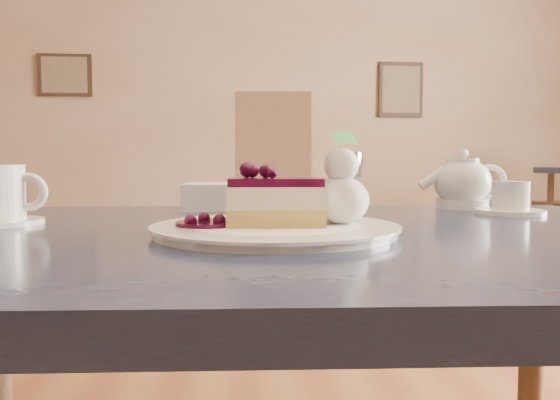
{
  "coord_description": "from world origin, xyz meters",
  "views": [
    {
      "loc": [
        0.08,
        -0.48,
        0.87
      ],
      "look_at": [
        0.14,
        0.15,
        0.82
      ],
      "focal_mm": 35.0,
      "sensor_mm": 36.0,
      "label": 1
    }
  ],
  "objects": [
    {
      "name": "main_table",
      "position": [
        0.14,
        0.27,
        0.69
      ],
      "size": [
        1.28,
        0.89,
        0.77
      ],
      "rotation": [
        0.0,
        0.0,
        -0.05
      ],
      "color": "#1B2840",
      "rests_on": "ground"
    },
    {
      "name": "dessert_plate",
      "position": [
        0.14,
        0.22,
        0.78
      ],
      "size": [
        0.31,
        0.31,
        0.01
      ],
      "primitive_type": "cylinder",
      "color": "white",
      "rests_on": "main_table"
    },
    {
      "name": "cheesecake_slice",
      "position": [
        0.14,
        0.22,
        0.82
      ],
      "size": [
        0.13,
        0.09,
        0.06
      ],
      "rotation": [
        0.0,
        0.0,
        -0.05
      ],
      "color": "gold",
      "rests_on": "dessert_plate"
    },
    {
      "name": "whipped_cream",
      "position": [
        0.23,
        0.23,
        0.82
      ],
      "size": [
        0.07,
        0.07,
        0.07
      ],
      "color": "white",
      "rests_on": "dessert_plate"
    },
    {
      "name": "berry_sauce",
      "position": [
        0.05,
        0.22,
        0.79
      ],
      "size": [
        0.08,
        0.08,
        0.01
      ],
      "primitive_type": "cylinder",
      "color": "#3A0322",
      "rests_on": "dessert_plate"
    },
    {
      "name": "tea_set",
      "position": [
        0.56,
        0.56,
        0.82
      ],
      "size": [
        0.21,
        0.24,
        0.11
      ],
      "color": "white",
      "rests_on": "main_table"
    },
    {
      "name": "menu_card",
      "position": [
        0.16,
        0.56,
        0.89
      ],
      "size": [
        0.15,
        0.04,
        0.23
      ],
      "primitive_type": "cube",
      "rotation": [
        0.0,
        0.0,
        -0.05
      ],
      "color": "#F6EDBC",
      "rests_on": "main_table"
    },
    {
      "name": "sugar_shaker",
      "position": [
        0.31,
        0.59,
        0.83
      ],
      "size": [
        0.06,
        0.06,
        0.11
      ],
      "color": "white",
      "rests_on": "main_table"
    },
    {
      "name": "napkin_stack",
      "position": [
        0.05,
        0.61,
        0.8
      ],
      "size": [
        0.13,
        0.13,
        0.05
      ],
      "primitive_type": "cube",
      "rotation": [
        0.0,
        0.0,
        -0.05
      ],
      "color": "white",
      "rests_on": "main_table"
    }
  ]
}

